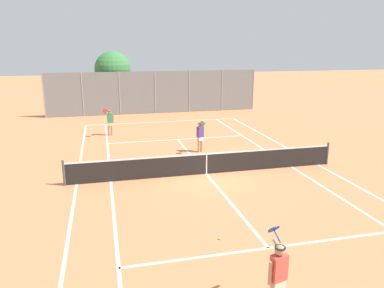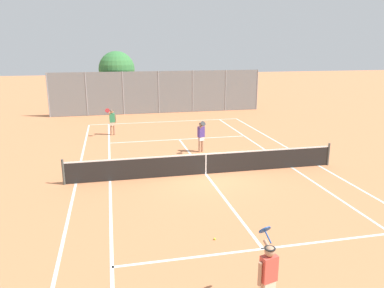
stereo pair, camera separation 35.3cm
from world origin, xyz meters
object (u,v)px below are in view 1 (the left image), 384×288
Objects in this scene: tennis_net at (207,163)px; tree_behind_left at (113,71)px; player_near_side at (278,274)px; loose_tennis_ball_1 at (292,158)px; player_far_left at (110,121)px; loose_tennis_ball_0 at (220,239)px; player_far_right at (200,135)px.

tree_behind_left is at bearing 100.43° from tennis_net.
loose_tennis_ball_1 is (5.72, 10.03, -0.89)m from player_near_side.
loose_tennis_ball_0 is (2.70, -14.07, -0.89)m from player_far_left.
player_near_side is 26.59m from tree_behind_left.
tennis_net is 2.39× the size of tree_behind_left.
tennis_net is 6.76× the size of player_far_right.
player_far_left is (-2.91, 17.29, 0.00)m from player_near_side.
tree_behind_left is (-3.86, 14.06, 2.50)m from player_far_right.
player_far_left is at bearing 99.56° from player_near_side.
tree_behind_left is at bearing 85.87° from player_far_left.
player_near_side is (-0.97, -8.85, 0.42)m from tennis_net.
player_near_side is 17.53m from player_far_left.
tennis_net is 9.30m from player_far_left.
loose_tennis_ball_0 is 23.49m from tree_behind_left.
tennis_net is at bearing -100.41° from player_far_right.
loose_tennis_ball_1 is at bearing -40.04° from player_far_left.
player_far_left is 1.00× the size of player_far_right.
loose_tennis_ball_0 is at bearing 93.74° from player_near_side.
tree_behind_left is at bearing 95.05° from loose_tennis_ball_0.
tennis_net is at bearing 78.15° from loose_tennis_ball_0.
tennis_net is 3.55m from player_far_right.
loose_tennis_ball_1 is (4.12, -2.28, -0.89)m from player_far_right.
loose_tennis_ball_1 is at bearing 48.92° from loose_tennis_ball_0.
player_far_right is (4.52, -4.97, 0.00)m from player_far_left.
player_far_right is at bearing -47.74° from player_far_left.
player_far_right is (0.64, 3.46, 0.42)m from tennis_net.
tennis_net reaches higher than loose_tennis_ball_1.
player_far_left is 6.72m from player_far_right.
tree_behind_left reaches higher than loose_tennis_ball_0.
tennis_net is 18.06m from tree_behind_left.
player_near_side is at bearing -85.11° from tree_behind_left.
player_far_right is (1.61, 12.31, 0.00)m from player_near_side.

